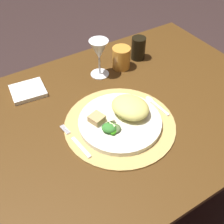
{
  "coord_description": "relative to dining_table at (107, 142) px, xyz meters",
  "views": [
    {
      "loc": [
        -0.36,
        -0.61,
        1.42
      ],
      "look_at": [
        0.01,
        -0.01,
        0.73
      ],
      "focal_mm": 45.68,
      "sensor_mm": 36.0,
      "label": 1
    }
  ],
  "objects": [
    {
      "name": "ground_plane",
      "position": [
        0.0,
        0.0,
        -0.57
      ],
      "size": [
        6.0,
        6.0,
        0.0
      ],
      "primitive_type": "plane",
      "color": "#312221"
    },
    {
      "name": "fork",
      "position": [
        -0.15,
        -0.06,
        0.15
      ],
      "size": [
        0.03,
        0.17,
        0.0
      ],
      "color": "silver",
      "rests_on": "placemat"
    },
    {
      "name": "dinner_plate",
      "position": [
        0.01,
        -0.06,
        0.16
      ],
      "size": [
        0.28,
        0.28,
        0.02
      ],
      "primitive_type": "cylinder",
      "color": "silver",
      "rests_on": "placemat"
    },
    {
      "name": "placemat",
      "position": [
        0.01,
        -0.06,
        0.14
      ],
      "size": [
        0.38,
        0.38,
        0.01
      ],
      "primitive_type": "cylinder",
      "color": "tan",
      "rests_on": "dining_table"
    },
    {
      "name": "spoon",
      "position": [
        0.17,
        -0.04,
        0.15
      ],
      "size": [
        0.02,
        0.12,
        0.01
      ],
      "color": "silver",
      "rests_on": "placemat"
    },
    {
      "name": "dining_table",
      "position": [
        0.0,
        0.0,
        0.0
      ],
      "size": [
        1.3,
        0.83,
        0.71
      ],
      "color": "#492E11",
      "rests_on": "ground"
    },
    {
      "name": "napkin",
      "position": [
        -0.19,
        0.27,
        0.15
      ],
      "size": [
        0.13,
        0.12,
        0.02
      ],
      "primitive_type": "cube",
      "rotation": [
        0.0,
        0.0,
        -0.11
      ],
      "color": "white",
      "rests_on": "dining_table"
    },
    {
      "name": "bread_piece",
      "position": [
        -0.05,
        -0.03,
        0.18
      ],
      "size": [
        0.05,
        0.06,
        0.02
      ],
      "primitive_type": "cube",
      "rotation": [
        0.0,
        0.0,
        1.87
      ],
      "color": "tan",
      "rests_on": "dinner_plate"
    },
    {
      "name": "dark_tumbler",
      "position": [
        0.3,
        0.24,
        0.19
      ],
      "size": [
        0.06,
        0.06,
        0.1
      ],
      "primitive_type": "cylinder",
      "color": "black",
      "rests_on": "dining_table"
    },
    {
      "name": "wine_glass",
      "position": [
        0.1,
        0.22,
        0.25
      ],
      "size": [
        0.08,
        0.08,
        0.16
      ],
      "color": "silver",
      "rests_on": "dining_table"
    },
    {
      "name": "amber_tumbler",
      "position": [
        0.2,
        0.22,
        0.19
      ],
      "size": [
        0.08,
        0.08,
        0.09
      ],
      "primitive_type": "cylinder",
      "color": "#CB8933",
      "rests_on": "dining_table"
    },
    {
      "name": "salad_greens",
      "position": [
        -0.04,
        -0.08,
        0.17
      ],
      "size": [
        0.07,
        0.07,
        0.02
      ],
      "color": "#2A7B0F",
      "rests_on": "dinner_plate"
    },
    {
      "name": "pasta_serving",
      "position": [
        0.06,
        -0.05,
        0.19
      ],
      "size": [
        0.15,
        0.16,
        0.05
      ],
      "primitive_type": "ellipsoid",
      "rotation": [
        0.0,
        0.0,
        5.04
      ],
      "color": "#D6CE69",
      "rests_on": "dinner_plate"
    }
  ]
}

